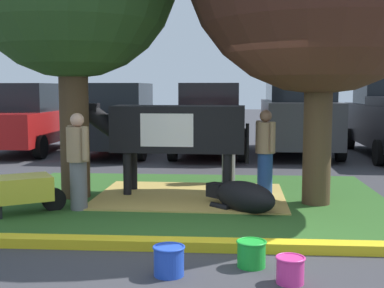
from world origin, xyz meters
The scene contains 17 objects.
ground_plane centered at (0.00, 0.00, 0.00)m, with size 80.00×80.00×0.00m, color #38383D.
grass_island centered at (-0.33, 2.14, 0.01)m, with size 6.52×5.03×0.02m, color #2D5B23.
curb_yellow centered at (-0.33, -0.52, 0.06)m, with size 7.72×0.24×0.12m, color yellow.
hay_bedding centered at (-0.37, 2.37, 0.03)m, with size 3.20×2.40×0.04m, color tan.
cow_holstein centered at (-0.71, 2.57, 1.16)m, with size 3.14×0.78×1.62m.
calf_lying centered at (0.50, 1.36, 0.24)m, with size 1.18×1.12×0.48m.
person_handler centered at (0.28, 3.74, 0.82)m, with size 0.50×0.34×1.53m.
person_visitor_near centered at (0.90, 2.50, 0.81)m, with size 0.34×0.48×1.52m.
person_visitor_far centered at (-2.02, 1.29, 0.80)m, with size 0.40×0.40×1.51m.
wheelbarrow centered at (-2.80, 0.98, 0.39)m, with size 1.51×1.17×0.63m.
bucket_blue centered at (-0.32, -1.37, 0.16)m, with size 0.33×0.33×0.30m.
bucket_green centered at (0.52, -1.06, 0.15)m, with size 0.32×0.32×0.28m.
bucket_pink centered at (0.88, -1.50, 0.14)m, with size 0.29×0.29×0.26m.
sedan_red centered at (-5.60, 8.44, 0.98)m, with size 2.10×4.44×2.02m.
sedan_blue centered at (-2.87, 8.29, 0.98)m, with size 2.10×4.44×2.02m.
hatchback_white centered at (-0.23, 8.24, 0.98)m, with size 2.10×4.44×2.02m.
suv_dark_grey centered at (2.24, 8.57, 1.27)m, with size 2.20×4.64×2.52m.
Camera 1 is at (0.27, -6.41, 1.88)m, focal length 48.48 mm.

